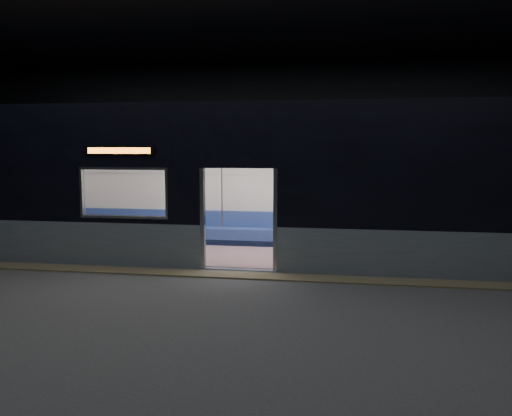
# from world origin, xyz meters

# --- Properties ---
(station_floor) EXTENTS (24.00, 14.00, 0.01)m
(station_floor) POSITION_xyz_m (0.00, 0.00, -0.01)
(station_floor) COLOR #47494C
(station_floor) RESTS_ON ground
(station_envelope) EXTENTS (24.00, 14.00, 5.00)m
(station_envelope) POSITION_xyz_m (0.00, 0.00, 3.66)
(station_envelope) COLOR black
(station_envelope) RESTS_ON station_floor
(tactile_strip) EXTENTS (22.80, 0.50, 0.03)m
(tactile_strip) POSITION_xyz_m (0.00, 0.55, 0.01)
(tactile_strip) COLOR #8C7F59
(tactile_strip) RESTS_ON station_floor
(metro_car) EXTENTS (18.00, 3.04, 3.35)m
(metro_car) POSITION_xyz_m (-0.00, 2.54, 1.85)
(metro_car) COLOR #8693A0
(metro_car) RESTS_ON station_floor
(passenger) EXTENTS (0.38, 0.64, 1.30)m
(passenger) POSITION_xyz_m (2.55, 3.55, 0.77)
(passenger) COLOR black
(passenger) RESTS_ON metro_car
(handbag) EXTENTS (0.32, 0.28, 0.14)m
(handbag) POSITION_xyz_m (2.58, 3.34, 0.66)
(handbag) COLOR black
(handbag) RESTS_ON passenger
(transit_map) EXTENTS (1.04, 0.03, 0.68)m
(transit_map) POSITION_xyz_m (3.53, 3.85, 1.49)
(transit_map) COLOR white
(transit_map) RESTS_ON metro_car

